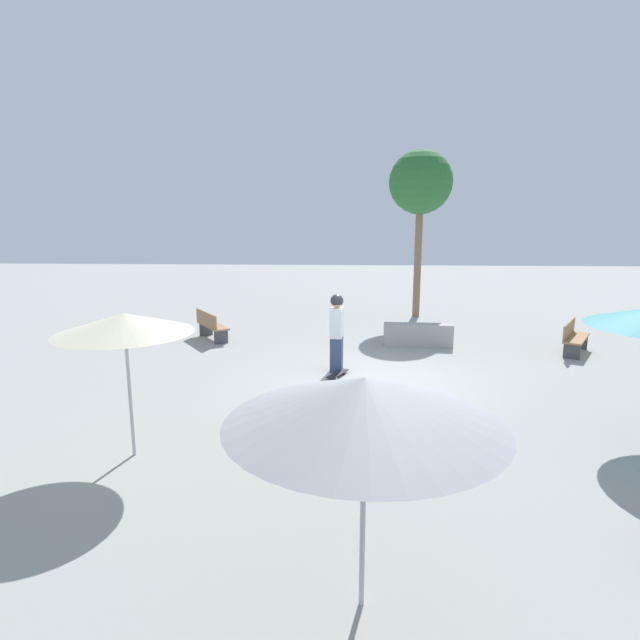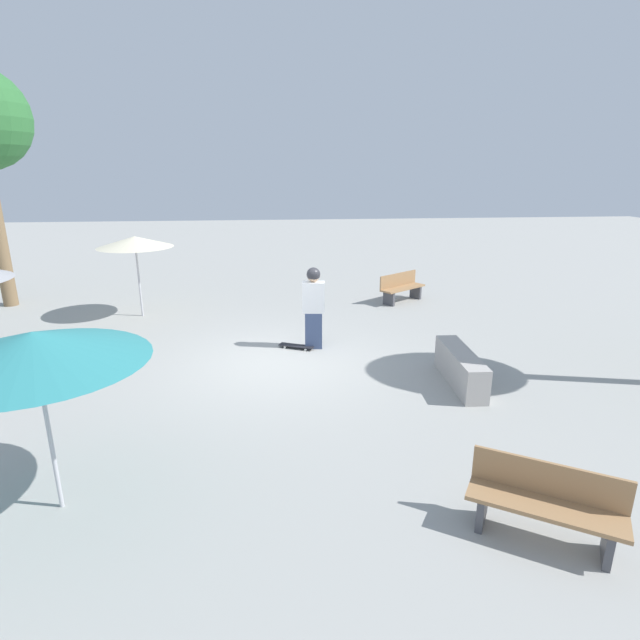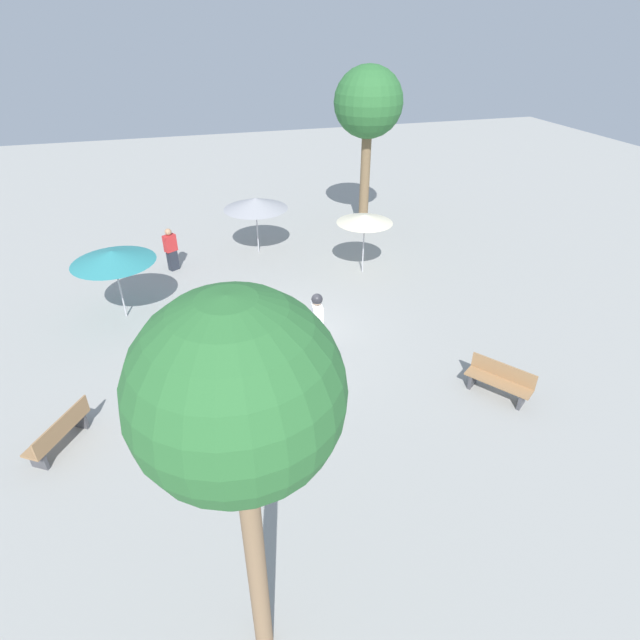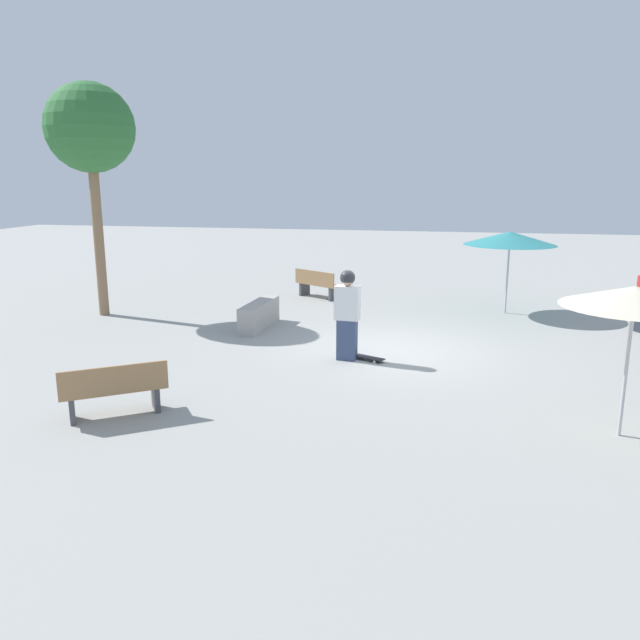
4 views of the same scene
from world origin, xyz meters
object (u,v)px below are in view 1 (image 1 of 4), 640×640
object	(u,v)px
shade_umbrella_grey	(365,401)
shade_umbrella_cream	(124,324)
concrete_ledge	(418,335)
bench_far	(574,338)
skateboard	(338,374)
bench_near	(211,326)
palm_tree_center_left	(421,184)
skater_main	(337,330)

from	to	relation	value
shade_umbrella_grey	shade_umbrella_cream	world-z (taller)	shade_umbrella_grey
concrete_ledge	bench_far	distance (m)	4.08
skateboard	concrete_ledge	distance (m)	3.69
bench_near	palm_tree_center_left	distance (m)	8.88
bench_far	concrete_ledge	bearing A→B (deg)	-66.43
bench_far	shade_umbrella_grey	size ratio (longest dim) A/B	0.65
concrete_ledge	bench_far	bearing A→B (deg)	81.55
skater_main	shade_umbrella_grey	world-z (taller)	shade_umbrella_grey
bench_near	shade_umbrella_cream	world-z (taller)	shade_umbrella_cream
skateboard	concrete_ledge	bearing A→B (deg)	167.92
skateboard	shade_umbrella_grey	bearing A→B (deg)	27.64
bench_near	palm_tree_center_left	bearing A→B (deg)	86.17
bench_near	skateboard	bearing A→B (deg)	12.95
bench_far	palm_tree_center_left	bearing A→B (deg)	-113.76
concrete_ledge	palm_tree_center_left	world-z (taller)	palm_tree_center_left
bench_near	bench_far	world-z (taller)	same
concrete_ledge	shade_umbrella_cream	bearing A→B (deg)	-36.69
bench_near	shade_umbrella_grey	xyz separation A→B (m)	(10.28, 4.16, 1.55)
skater_main	bench_near	size ratio (longest dim) A/B	1.18
bench_near	shade_umbrella_cream	size ratio (longest dim) A/B	0.72
skater_main	bench_far	size ratio (longest dim) A/B	1.15
concrete_ledge	bench_near	size ratio (longest dim) A/B	1.24
shade_umbrella_grey	skateboard	bearing A→B (deg)	-177.23
bench_near	bench_far	xyz separation A→B (m)	(1.05, 10.08, 0.00)
skater_main	bench_far	xyz separation A→B (m)	(-1.95, 6.29, -0.56)
concrete_ledge	palm_tree_center_left	bearing A→B (deg)	172.99
skater_main	concrete_ledge	distance (m)	3.47
skater_main	shade_umbrella_cream	bearing A→B (deg)	-28.01
skateboard	bench_near	world-z (taller)	bench_near
concrete_ledge	skater_main	bearing A→B (deg)	-41.43
skater_main	shade_umbrella_grey	distance (m)	7.36
concrete_ledge	palm_tree_center_left	size ratio (longest dim) A/B	0.32
bench_near	palm_tree_center_left	world-z (taller)	palm_tree_center_left
bench_near	concrete_ledge	bearing A→B (deg)	50.25
skater_main	bench_far	world-z (taller)	skater_main
skateboard	bench_far	size ratio (longest dim) A/B	0.51
shade_umbrella_grey	concrete_ledge	bearing A→B (deg)	169.18
skateboard	bench_far	bearing A→B (deg)	135.41
bench_near	shade_umbrella_cream	distance (m)	7.67
skateboard	skater_main	bearing A→B (deg)	-149.51
skateboard	palm_tree_center_left	distance (m)	9.25
concrete_ledge	bench_near	xyz separation A→B (m)	(-0.45, -6.04, 0.11)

